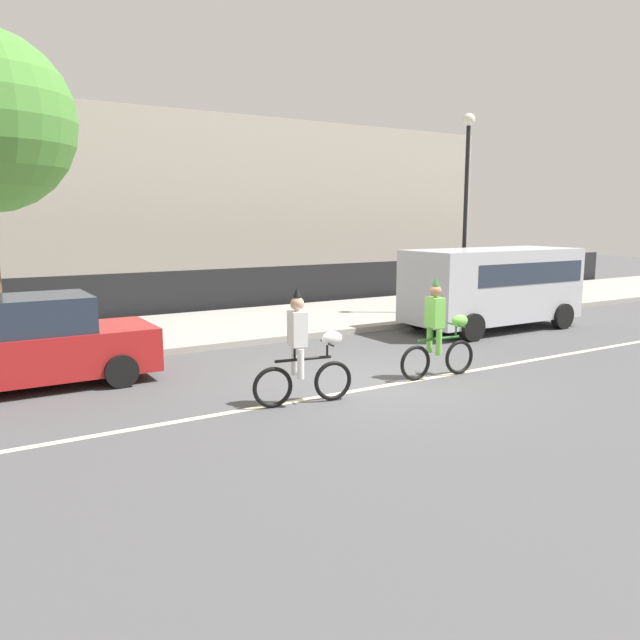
% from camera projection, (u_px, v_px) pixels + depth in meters
% --- Properties ---
extents(ground_plane, '(80.00, 80.00, 0.00)m').
position_uv_depth(ground_plane, '(373.00, 379.00, 11.74)').
color(ground_plane, '#4C4C4F').
extents(road_centre_line, '(36.00, 0.14, 0.01)m').
position_uv_depth(road_centre_line, '(389.00, 385.00, 11.32)').
color(road_centre_line, beige).
rests_on(road_centre_line, ground).
extents(sidewalk_curb, '(60.00, 5.00, 0.15)m').
position_uv_depth(sidewalk_curb, '(233.00, 325.00, 17.20)').
color(sidewalk_curb, '#9E9B93').
rests_on(sidewalk_curb, ground).
extents(fence_line, '(40.00, 0.08, 1.40)m').
position_uv_depth(fence_line, '(196.00, 292.00, 19.55)').
color(fence_line, black).
rests_on(fence_line, ground).
extents(building_backdrop, '(28.00, 8.00, 7.02)m').
position_uv_depth(building_backdrop, '(172.00, 206.00, 27.44)').
color(building_backdrop, '#B2A899').
rests_on(building_backdrop, ground).
extents(parade_cyclist_zebra, '(1.71, 0.52, 1.92)m').
position_uv_depth(parade_cyclist_zebra, '(304.00, 353.00, 10.05)').
color(parade_cyclist_zebra, black).
rests_on(parade_cyclist_zebra, ground).
extents(parade_cyclist_lime, '(1.72, 0.50, 1.92)m').
position_uv_depth(parade_cyclist_lime, '(439.00, 334.00, 11.75)').
color(parade_cyclist_lime, black).
rests_on(parade_cyclist_lime, ground).
extents(parked_van_silver, '(5.00, 2.22, 2.18)m').
position_uv_depth(parked_van_silver, '(494.00, 282.00, 16.91)').
color(parked_van_silver, silver).
rests_on(parked_van_silver, ground).
extents(parked_car_red, '(4.10, 1.92, 1.64)m').
position_uv_depth(parked_car_red, '(34.00, 344.00, 11.11)').
color(parked_car_red, '#AD1E1E').
rests_on(parked_car_red, ground).
extents(street_lamp_post, '(0.36, 0.36, 5.86)m').
position_uv_depth(street_lamp_post, '(466.00, 184.00, 18.40)').
color(street_lamp_post, black).
rests_on(street_lamp_post, sidewalk_curb).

